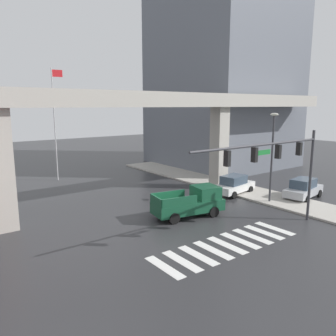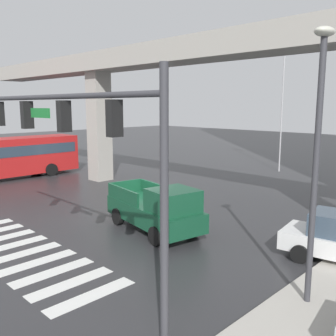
% 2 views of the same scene
% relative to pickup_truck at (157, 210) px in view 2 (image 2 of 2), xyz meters
% --- Properties ---
extents(ground_plane, '(120.00, 120.00, 0.00)m').
position_rel_pickup_truck_xyz_m(ground_plane, '(-1.77, 0.66, -0.99)').
color(ground_plane, '#2D2D30').
extents(crosswalk_stripes, '(9.35, 2.80, 0.01)m').
position_rel_pickup_truck_xyz_m(crosswalk_stripes, '(-1.77, -5.12, -0.98)').
color(crosswalk_stripes, silver).
rests_on(crosswalk_stripes, ground).
extents(elevated_overpass, '(48.09, 2.29, 8.88)m').
position_rel_pickup_truck_xyz_m(elevated_overpass, '(-1.77, 5.02, 6.56)').
color(elevated_overpass, '#ADA89E').
rests_on(elevated_overpass, ground).
extents(pickup_truck, '(5.36, 2.78, 2.08)m').
position_rel_pickup_truck_xyz_m(pickup_truck, '(0.00, 0.00, 0.00)').
color(pickup_truck, '#14472D').
rests_on(pickup_truck, ground).
extents(city_bus, '(2.87, 10.82, 2.99)m').
position_rel_pickup_truck_xyz_m(city_bus, '(-16.45, 0.23, 0.73)').
color(city_bus, red).
rests_on(city_bus, ground).
extents(traffic_signal_mast, '(10.89, 0.32, 6.20)m').
position_rel_pickup_truck_xyz_m(traffic_signal_mast, '(2.25, -5.42, 3.68)').
color(traffic_signal_mast, '#38383D').
rests_on(traffic_signal_mast, ground).
extents(street_lamp_near_corner, '(0.44, 0.70, 7.24)m').
position_rel_pickup_truck_xyz_m(street_lamp_near_corner, '(7.23, -1.30, 3.57)').
color(street_lamp_near_corner, '#38383D').
rests_on(street_lamp_near_corner, ground).
extents(flagpole, '(1.16, 0.12, 11.50)m').
position_rel_pickup_truck_xyz_m(flagpole, '(-3.61, 17.39, 5.59)').
color(flagpole, silver).
rests_on(flagpole, ground).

